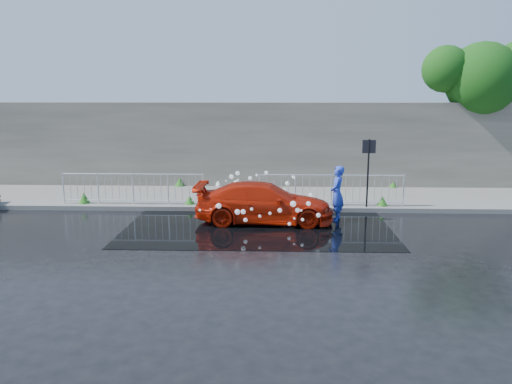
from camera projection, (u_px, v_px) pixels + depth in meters
ground at (239, 235)px, 14.37m from camera, size 90.00×90.00×0.00m
pavement at (248, 197)px, 19.26m from camera, size 30.00×4.00×0.15m
curb at (245, 209)px, 17.30m from camera, size 30.00×0.25×0.16m
retaining_wall at (251, 144)px, 21.07m from camera, size 30.00×0.60×3.50m
puddle at (258, 226)px, 15.34m from camera, size 8.00×5.00×0.01m
sign_post at (368, 162)px, 16.94m from camera, size 0.45×0.06×2.50m
tree at (483, 75)px, 20.40m from camera, size 4.95×3.01×6.19m
railing_left at (133, 188)px, 17.65m from camera, size 5.05×0.05×1.10m
railing_right at (331, 189)px, 17.42m from camera, size 5.05×0.05×1.10m
weeds at (236, 194)px, 18.62m from camera, size 12.17×3.93×0.41m
water_spray at (260, 193)px, 16.70m from camera, size 3.46×5.60×1.02m
red_car at (264, 203)px, 15.71m from camera, size 4.38×1.89×1.26m
person at (337, 193)px, 15.87m from camera, size 0.57×0.73×1.77m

